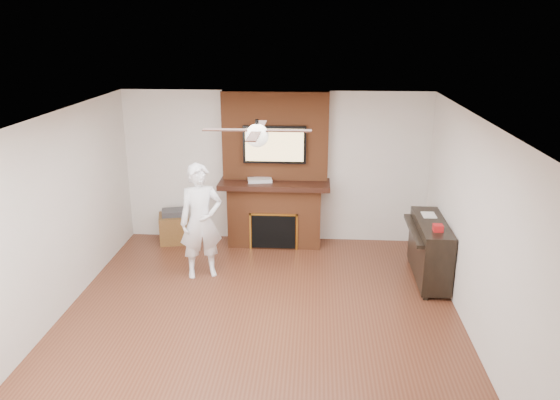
# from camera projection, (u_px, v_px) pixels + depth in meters

# --- Properties ---
(room_shell) EXTENTS (5.36, 5.86, 2.86)m
(room_shell) POSITION_uv_depth(u_px,v_px,m) (258.00, 226.00, 6.37)
(room_shell) COLOR #4F2617
(room_shell) RESTS_ON ground
(fireplace) EXTENTS (1.78, 0.64, 2.50)m
(fireplace) POSITION_uv_depth(u_px,v_px,m) (275.00, 185.00, 8.87)
(fireplace) COLOR brown
(fireplace) RESTS_ON ground
(tv) EXTENTS (1.00, 0.08, 0.60)m
(tv) POSITION_uv_depth(u_px,v_px,m) (275.00, 145.00, 8.62)
(tv) COLOR black
(tv) RESTS_ON fireplace
(ceiling_fan) EXTENTS (1.21, 1.21, 0.31)m
(ceiling_fan) POSITION_uv_depth(u_px,v_px,m) (257.00, 135.00, 6.04)
(ceiling_fan) COLOR black
(ceiling_fan) RESTS_ON room_shell
(person) EXTENTS (0.71, 0.59, 1.67)m
(person) POSITION_uv_depth(u_px,v_px,m) (201.00, 221.00, 7.73)
(person) COLOR white
(person) RESTS_ON ground
(side_table) EXTENTS (0.59, 0.59, 0.56)m
(side_table) POSITION_uv_depth(u_px,v_px,m) (174.00, 227.00, 9.14)
(side_table) COLOR brown
(side_table) RESTS_ON ground
(piano) EXTENTS (0.51, 1.35, 0.97)m
(piano) POSITION_uv_depth(u_px,v_px,m) (429.00, 249.00, 7.71)
(piano) COLOR black
(piano) RESTS_ON ground
(cable_box) EXTENTS (0.41, 0.28, 0.05)m
(cable_box) POSITION_uv_depth(u_px,v_px,m) (260.00, 180.00, 8.76)
(cable_box) COLOR silver
(cable_box) RESTS_ON fireplace
(candle_orange) EXTENTS (0.07, 0.07, 0.13)m
(candle_orange) POSITION_uv_depth(u_px,v_px,m) (271.00, 243.00, 8.97)
(candle_orange) COLOR red
(candle_orange) RESTS_ON ground
(candle_green) EXTENTS (0.07, 0.07, 0.10)m
(candle_green) POSITION_uv_depth(u_px,v_px,m) (270.00, 244.00, 8.98)
(candle_green) COLOR #2B6D30
(candle_green) RESTS_ON ground
(candle_cream) EXTENTS (0.08, 0.08, 0.12)m
(candle_cream) POSITION_uv_depth(u_px,v_px,m) (281.00, 243.00, 8.97)
(candle_cream) COLOR #F7F5C4
(candle_cream) RESTS_ON ground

